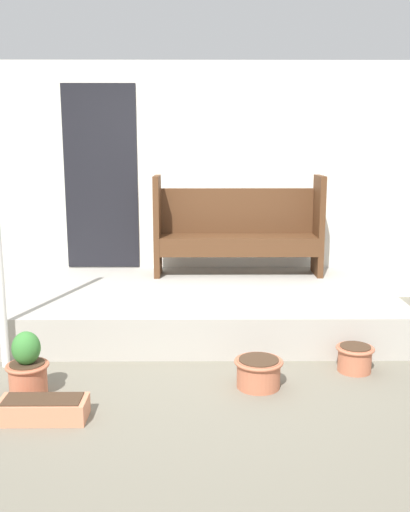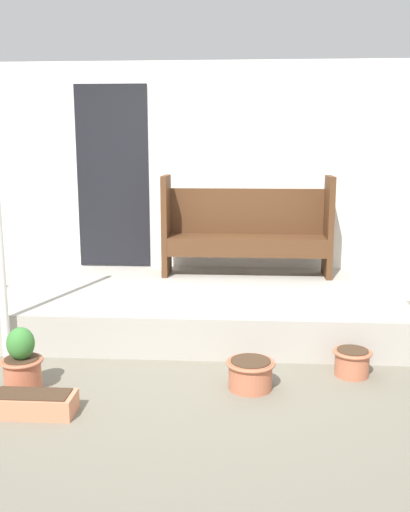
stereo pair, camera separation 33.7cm
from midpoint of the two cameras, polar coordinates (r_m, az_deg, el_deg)
The scene contains 8 objects.
ground_plane at distance 4.70m, azimuth 0.42°, elevation -10.48°, with size 24.00×24.00×0.00m, color #706B5B.
porch_slab at distance 5.56m, azimuth 1.14°, elevation -5.06°, with size 3.75×1.96×0.35m.
house_wall at distance 6.36m, azimuth 1.22°, elevation 7.32°, with size 4.95×0.08×2.60m.
bench at distance 6.05m, azimuth 5.78°, elevation 2.98°, with size 1.76×0.41×1.05m.
flower_pot_left at distance 4.26m, azimuth -15.67°, elevation -10.32°, with size 0.30×0.30×0.47m.
flower_pot_middle at distance 4.20m, azimuth 6.91°, elevation -11.56°, with size 0.36×0.36×0.21m.
flower_pot_right at distance 4.57m, azimuth 16.59°, elevation -10.07°, with size 0.30×0.30×0.20m.
planter_box_rect at distance 3.95m, azimuth -14.50°, elevation -14.14°, with size 0.56×0.23×0.14m.
Camera 2 is at (0.42, -4.35, 1.74)m, focal length 40.00 mm.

